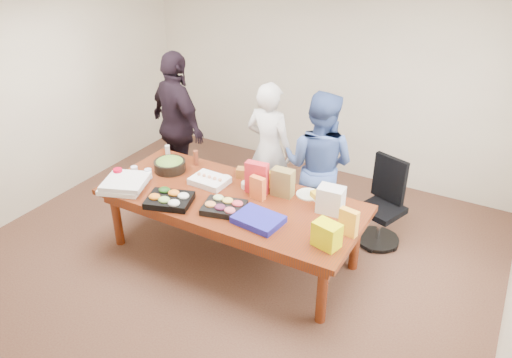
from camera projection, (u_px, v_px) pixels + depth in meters
The scene contains 36 objects.
floor at pixel (233, 255), 5.55m from camera, with size 5.50×5.00×0.02m, color #47301E.
ceiling at pixel (225, 2), 4.24m from camera, with size 5.50×5.00×0.02m, color white.
wall_back at pixel (326, 79), 6.80m from camera, with size 5.50×0.04×2.70m, color beige.
wall_front at pixel (10, 297), 2.98m from camera, with size 5.50×0.04×2.70m, color beige.
wall_left at pixel (41, 99), 6.08m from camera, with size 0.04×5.00×2.70m, color beige.
conference_table at pixel (232, 227), 5.36m from camera, with size 2.80×1.20×0.75m, color #4C1C0F.
office_chair at pixel (382, 206), 5.52m from camera, with size 0.50×0.50×0.97m, color black.
person_center at pixel (269, 150), 5.97m from camera, with size 0.62×0.41×1.69m, color white.
person_right at pixel (319, 165), 5.56m from camera, with size 0.85×0.66×1.74m, color #344B88.
person_left at pixel (178, 126), 6.35m from camera, with size 1.13×0.47×1.92m, color black.
veggie_tray at pixel (169, 200), 5.06m from camera, with size 0.45×0.35×0.07m, color black.
fruit_tray at pixel (224, 208), 4.94m from camera, with size 0.41×0.32×0.06m, color black.
sheet_cake at pixel (210, 181), 5.43m from camera, with size 0.40×0.30×0.07m, color white.
salad_bowl at pixel (170, 166), 5.69m from camera, with size 0.37×0.37×0.12m, color black.
chip_bag_blue at pixel (258, 219), 4.75m from camera, with size 0.45×0.34×0.07m, color #1E1E9F.
chip_bag_red at pixel (257, 178), 5.19m from camera, with size 0.24×0.10×0.35m, color red.
chip_bag_yellow at pixel (349, 222), 4.53m from camera, with size 0.18×0.07×0.27m, color #FCAF33.
chip_bag_orange at pixel (258, 188), 5.10m from camera, with size 0.16×0.07×0.25m, color orange.
mayo_jar at pixel (265, 178), 5.39m from camera, with size 0.10×0.10×0.15m, color white.
mustard_bottle at pixel (271, 179), 5.34m from camera, with size 0.06×0.06×0.18m, color yellow.
dressing_bottle at pixel (196, 158), 5.80m from camera, with size 0.06×0.06×0.18m, color brown.
ranch_bottle at pixel (168, 152), 5.94m from camera, with size 0.06×0.06×0.17m, color silver.
banana_bunch at pixel (321, 198), 5.10m from camera, with size 0.23×0.13×0.08m, color yellow.
bread_loaf at pixel (248, 173), 5.54m from camera, with size 0.27×0.12×0.11m, color #915722.
kraft_bag at pixel (283, 182), 5.15m from camera, with size 0.23×0.13×0.30m, color olive.
red_cup at pixel (118, 174), 5.49m from camera, with size 0.10×0.10×0.13m, color red.
clear_cup_a at pixel (134, 171), 5.60m from camera, with size 0.08×0.08×0.10m, color white.
clear_cup_b at pixel (148, 174), 5.53m from camera, with size 0.08×0.08×0.11m, color silver.
pizza_box_lower at pixel (124, 185), 5.35m from camera, with size 0.44×0.44×0.05m, color white.
pizza_box_upper at pixel (126, 181), 5.33m from camera, with size 0.44×0.44×0.05m, color white.
plate_a at pixel (308, 194), 5.22m from camera, with size 0.26×0.26×0.01m, color white.
plate_b at pixel (323, 198), 5.16m from camera, with size 0.25×0.25×0.02m, color white.
dip_bowl_a at pixel (248, 185), 5.36m from camera, with size 0.14×0.14×0.06m, color beige.
dip_bowl_b at pixel (225, 179), 5.47m from camera, with size 0.14×0.14×0.06m, color #F5DEC6.
grocery_bag_white at pixel (331, 200), 4.88m from camera, with size 0.25×0.18×0.27m, color silver.
grocery_bag_yellow at pixel (327, 235), 4.38m from camera, with size 0.24×0.16×0.24m, color #ECEC04.
Camera 1 is at (2.42, -3.75, 3.41)m, focal length 34.62 mm.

